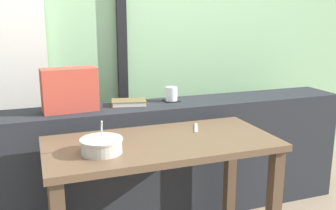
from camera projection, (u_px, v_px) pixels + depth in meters
outdoor_backdrop at (123, 8)px, 2.88m from camera, size 4.80×0.08×2.80m
curtain_left_panel at (2, 31)px, 2.54m from camera, size 0.56×0.06×2.50m
window_divider_post at (121, 22)px, 2.83m from camera, size 0.07×0.05×2.60m
dark_console_ledge at (149, 162)px, 2.54m from camera, size 2.80×0.34×0.79m
breakfast_table at (162, 163)px, 1.98m from camera, size 1.19×0.57×0.72m
coaster_square at (171, 101)px, 2.55m from camera, size 0.10×0.10×0.00m
juice_glass at (171, 94)px, 2.54m from camera, size 0.08×0.08×0.09m
closed_book at (129, 103)px, 2.44m from camera, size 0.24×0.18×0.03m
throw_pillow at (70, 90)px, 2.26m from camera, size 0.33×0.16×0.26m
soup_bowl at (101, 146)px, 1.77m from camera, size 0.20×0.20×0.16m
fork_utensil at (196, 128)px, 2.16m from camera, size 0.08×0.16×0.01m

